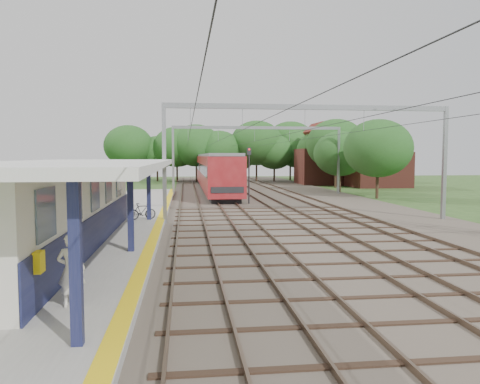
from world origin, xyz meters
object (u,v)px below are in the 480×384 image
person (71,270)px  train (213,170)px  bicycle (142,211)px  signal_post (249,168)px

person → train: size_ratio=0.05×
bicycle → person: bearing=160.5°
train → signal_post: signal_post is taller
train → signal_post: 18.86m
person → bicycle: person is taller
bicycle → signal_post: signal_post is taller
person → bicycle: 15.60m
person → train: train is taller
person → signal_post: size_ratio=0.38×
person → bicycle: bearing=-95.4°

